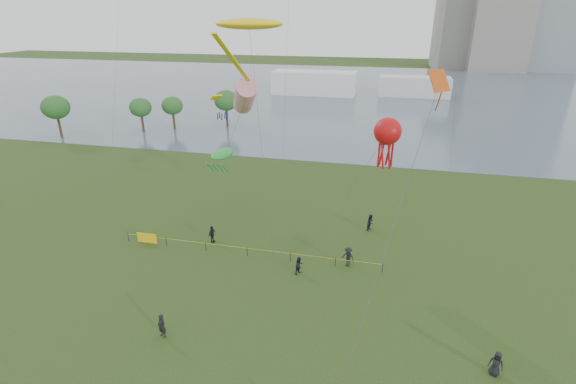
# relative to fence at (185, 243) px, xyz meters

# --- Properties ---
(ground_plane) EXTENTS (400.00, 400.00, 0.00)m
(ground_plane) POSITION_rel_fence_xyz_m (10.61, -13.08, -0.55)
(ground_plane) COLOR #1E3310
(lake) EXTENTS (400.00, 120.00, 0.08)m
(lake) POSITION_rel_fence_xyz_m (10.61, 86.92, -0.53)
(lake) COLOR slate
(lake) RESTS_ON ground_plane
(building_mid) EXTENTS (20.00, 20.00, 38.00)m
(building_mid) POSITION_rel_fence_xyz_m (56.61, 148.92, 18.45)
(building_mid) COLOR gray
(building_mid) RESTS_ON ground_plane
(building_low) EXTENTS (16.00, 18.00, 28.00)m
(building_low) POSITION_rel_fence_xyz_m (42.61, 154.92, 13.45)
(building_low) COLOR slate
(building_low) RESTS_ON ground_plane
(pavilion_left) EXTENTS (22.00, 8.00, 6.00)m
(pavilion_left) POSITION_rel_fence_xyz_m (-1.39, 81.92, 2.45)
(pavilion_left) COLOR white
(pavilion_left) RESTS_ON ground_plane
(pavilion_right) EXTENTS (18.00, 7.00, 5.00)m
(pavilion_right) POSITION_rel_fence_xyz_m (24.61, 84.92, 1.95)
(pavilion_right) COLOR silver
(pavilion_right) RESTS_ON ground_plane
(trees) EXTENTS (30.58, 17.94, 7.33)m
(trees) POSITION_rel_fence_xyz_m (-24.88, 36.95, 4.36)
(trees) COLOR #362818
(trees) RESTS_ON ground_plane
(fence) EXTENTS (24.07, 0.07, 1.05)m
(fence) POSITION_rel_fence_xyz_m (0.00, 0.00, 0.00)
(fence) COLOR black
(fence) RESTS_ON ground_plane
(spectator_a) EXTENTS (0.92, 0.97, 1.58)m
(spectator_a) POSITION_rel_fence_xyz_m (11.28, -1.75, 0.24)
(spectator_a) COLOR black
(spectator_a) RESTS_ON ground_plane
(spectator_b) EXTENTS (1.35, 1.10, 1.83)m
(spectator_b) POSITION_rel_fence_xyz_m (15.16, 0.30, 0.36)
(spectator_b) COLOR black
(spectator_b) RESTS_ON ground_plane
(spectator_c) EXTENTS (0.67, 1.07, 1.70)m
(spectator_c) POSITION_rel_fence_xyz_m (2.13, 1.57, 0.29)
(spectator_c) COLOR black
(spectator_c) RESTS_ON ground_plane
(spectator_d) EXTENTS (0.96, 0.77, 1.70)m
(spectator_d) POSITION_rel_fence_xyz_m (24.96, -9.63, 0.29)
(spectator_d) COLOR black
(spectator_d) RESTS_ON ground_plane
(spectator_f) EXTENTS (0.76, 0.63, 1.78)m
(spectator_f) POSITION_rel_fence_xyz_m (3.71, -11.12, 0.34)
(spectator_f) COLOR black
(spectator_f) RESTS_ON ground_plane
(spectator_g) EXTENTS (0.93, 1.02, 1.72)m
(spectator_g) POSITION_rel_fence_xyz_m (16.80, 7.37, 0.30)
(spectator_g) COLOR black
(spectator_g) RESTS_ON ground_plane
(kite_stingray) EXTENTS (6.46, 10.27, 19.90)m
(kite_stingray) POSITION_rel_fence_xyz_m (5.72, 4.04, 18.85)
(kite_stingray) COLOR #3F3F42
(kite_windsock) EXTENTS (6.31, 5.86, 15.34)m
(kite_windsock) POSITION_rel_fence_xyz_m (4.82, 4.91, 12.85)
(kite_windsock) COLOR #3F3F42
(kite_creature) EXTENTS (6.33, 8.65, 6.83)m
(kite_creature) POSITION_rel_fence_xyz_m (0.67, 8.91, 5.86)
(kite_creature) COLOR #3F3F42
(kite_octopus) EXTENTS (7.89, 4.11, 13.03)m
(kite_octopus) POSITION_rel_fence_xyz_m (17.47, 1.07, 11.33)
(kite_octopus) COLOR #3F3F42
(kite_delta) EXTENTS (5.44, 13.19, 17.39)m
(kite_delta) POSITION_rel_fence_xyz_m (19.62, -6.62, 15.19)
(kite_delta) COLOR #3F3F42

